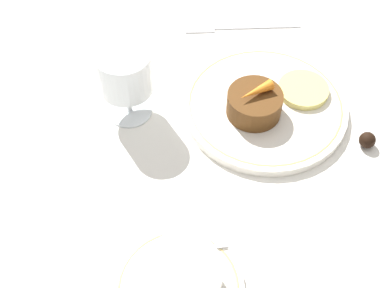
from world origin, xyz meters
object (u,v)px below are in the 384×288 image
Objects in this scene: dessert_cake at (254,104)px; fork at (230,27)px; wine_glass at (125,75)px; dinner_plate at (265,106)px; coffee_cup at (182,278)px.

fork is at bearing -5.18° from dessert_cake.
fork is 2.47× the size of dessert_cake.
dessert_cake is at bearing -106.33° from wine_glass.
wine_glass is at bearing 78.68° from dinner_plate.
dessert_cake is at bearing 174.82° from fork.
wine_glass is 0.19m from dessert_cake.
dinner_plate is 0.31m from coffee_cup.
dinner_plate is 3.06× the size of dessert_cake.
dessert_cake reaches higher than fork.
fork is (0.19, 0.00, -0.01)m from dinner_plate.
wine_glass is at bearing 128.01° from fork.
coffee_cup is 0.48m from fork.
wine_glass reaches higher than dessert_cake.
dinner_plate is at bearing -101.32° from wine_glass.
fork is (0.15, -0.20, -0.08)m from wine_glass.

